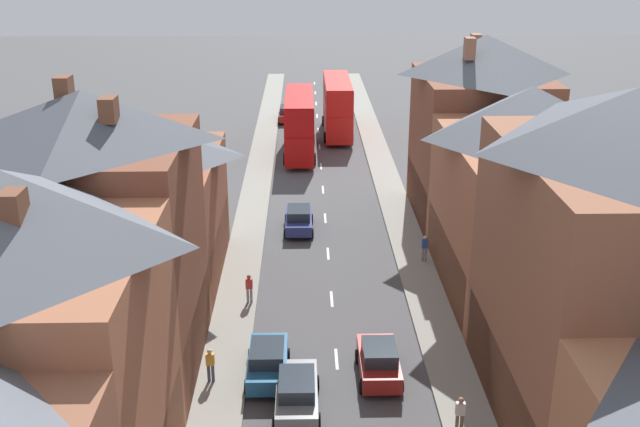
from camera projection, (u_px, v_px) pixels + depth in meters
pavement_left at (253, 208)px, 53.13m from camera, size 2.20×104.00×0.14m
pavement_right at (396, 207)px, 53.35m from camera, size 2.20×104.00×0.14m
centre_line_dashes at (325, 218)px, 51.40m from camera, size 0.14×97.80×0.01m
terrace_row_left at (30, 366)px, 23.75m from camera, size 8.00×45.83×13.09m
terrace_row_right at (602, 275)px, 29.20m from camera, size 8.00×53.37×13.54m
double_decker_bus_lead at (299, 123)px, 64.89m from camera, size 2.74×10.80×5.30m
double_decker_bus_mid_street at (337, 106)px, 71.39m from camera, size 2.74×10.80×5.30m
car_near_blue at (268, 361)px, 32.91m from camera, size 1.90×4.10×1.64m
car_near_silver at (379, 361)px, 32.91m from camera, size 1.90×3.84×1.66m
car_parked_right_a at (287, 113)px, 77.06m from camera, size 1.90×4.49×1.58m
car_mid_black at (299, 219)px, 49.03m from camera, size 1.90×4.17×1.61m
car_parked_left_b at (297, 392)px, 30.77m from camera, size 1.90×4.29×1.58m
pedestrian_mid_left at (460, 413)px, 29.01m from camera, size 0.36×0.22×1.61m
pedestrian_mid_right at (210, 364)px, 32.33m from camera, size 0.36×0.22×1.61m
pedestrian_far_left at (249, 287)px, 39.20m from camera, size 0.36×0.22×1.61m
pedestrian_far_right at (425, 247)px, 44.17m from camera, size 0.36×0.22×1.61m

